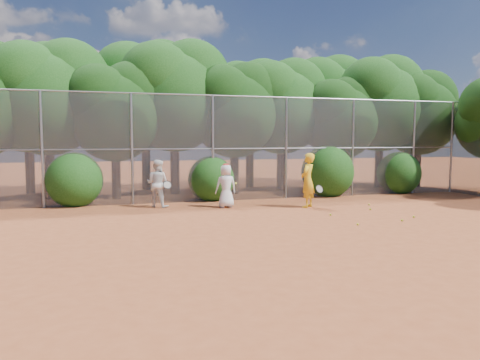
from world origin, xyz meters
name	(u,v)px	position (x,y,z in m)	size (l,w,h in m)	color
ground	(303,228)	(0.00, 0.00, 0.00)	(80.00, 80.00, 0.00)	brown
fence_back	(235,147)	(-0.12, 6.00, 2.05)	(20.05, 0.09, 4.03)	gray
tree_1	(49,93)	(-6.94, 8.54, 4.16)	(4.64, 4.03, 6.35)	black
tree_2	(116,108)	(-4.45, 7.83, 3.58)	(3.99, 3.47, 5.47)	black
tree_3	(175,91)	(-1.94, 8.84, 4.40)	(4.89, 4.26, 6.70)	black
tree_4	(235,107)	(0.55, 8.24, 3.76)	(4.19, 3.64, 5.73)	black
tree_5	(282,103)	(3.06, 9.04, 4.05)	(4.51, 3.92, 6.17)	black
tree_6	(341,115)	(5.55, 8.03, 3.47)	(3.86, 3.36, 5.29)	black
tree_7	(381,99)	(8.06, 8.64, 4.28)	(4.77, 4.14, 6.53)	black
tree_8	(419,110)	(10.05, 8.34, 3.82)	(4.25, 3.70, 5.82)	black
tree_9	(29,93)	(-7.94, 10.84, 4.34)	(4.83, 4.20, 6.62)	black
tree_10	(146,90)	(-2.93, 11.05, 4.63)	(5.15, 4.48, 7.06)	black
tree_11	(251,102)	(2.06, 10.64, 4.16)	(4.64, 4.03, 6.35)	black
tree_12	(328,98)	(6.56, 11.24, 4.51)	(5.02, 4.37, 6.88)	black
bush_0	(74,178)	(-6.00, 6.30, 1.00)	(2.00, 2.00, 2.00)	#144110
bush_1	(211,177)	(-1.00, 6.30, 0.90)	(1.80, 1.80, 1.80)	#144110
bush_2	(327,169)	(4.00, 6.30, 1.10)	(2.20, 2.20, 2.20)	#144110
bush_3	(399,171)	(7.50, 6.30, 0.95)	(1.90, 1.90, 1.90)	#144110
player_yellow	(308,180)	(1.74, 3.42, 0.94)	(0.92, 0.80, 1.88)	gold
player_teen	(226,186)	(-0.97, 4.23, 0.76)	(0.76, 0.51, 1.53)	silver
player_white	(157,184)	(-3.23, 5.01, 0.82)	(1.01, 0.96, 1.65)	silver
ball_0	(402,220)	(3.13, 0.06, 0.03)	(0.07, 0.07, 0.07)	#C4CF25
ball_1	(370,209)	(3.47, 2.22, 0.03)	(0.07, 0.07, 0.07)	#C4CF25
ball_2	(358,224)	(1.58, -0.11, 0.03)	(0.07, 0.07, 0.07)	#C4CF25
ball_3	(414,217)	(3.85, 0.48, 0.03)	(0.07, 0.07, 0.07)	#C4CF25
ball_4	(331,215)	(1.64, 1.57, 0.03)	(0.07, 0.07, 0.07)	#C4CF25
ball_5	(369,205)	(4.03, 3.17, 0.03)	(0.07, 0.07, 0.07)	#C4CF25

